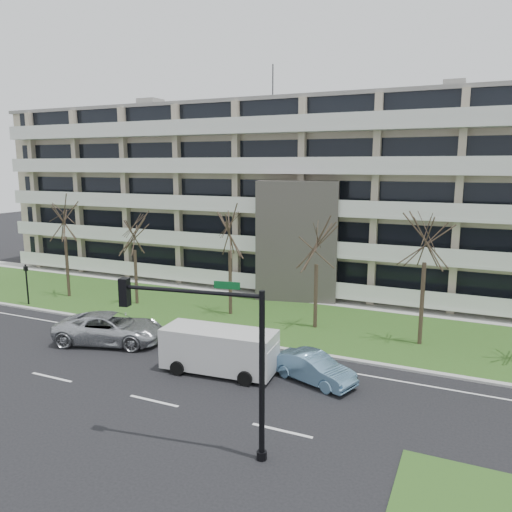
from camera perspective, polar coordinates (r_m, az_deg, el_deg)
The scene contains 16 objects.
ground at distance 23.11m, azimuth -11.57°, elevation -15.93°, with size 160.00×160.00×0.00m, color black.
grass_verge at distance 33.69m, azimuth 1.52°, elevation -7.10°, with size 90.00×10.00×0.06m, color #33501A.
curb at distance 29.37m, azimuth -2.31°, elevation -9.73°, with size 90.00×0.35×0.12m, color #B2B2AD.
sidewalk at distance 38.61m, azimuth 4.70°, elevation -4.83°, with size 90.00×2.00×0.08m, color #B2B2AD.
lane_edge_line at distance 28.15m, azimuth -3.70°, elevation -10.78°, with size 90.00×0.12×0.01m, color white.
apartment_building at distance 43.82m, azimuth 7.86°, elevation 6.98°, with size 60.50×15.10×18.75m.
silver_pickup at distance 30.27m, azimuth -16.32°, elevation -7.93°, with size 2.87×6.22×1.73m, color #B0B3B8.
blue_sedan at distance 24.35m, azimuth 6.58°, elevation -12.58°, with size 1.46×4.18×1.38m, color #74A3C9.
white_van at distance 25.05m, azimuth -4.09°, elevation -10.32°, with size 5.81×2.68×2.19m.
traffic_signal at distance 17.54m, azimuth -5.05°, elevation -9.92°, with size 5.42×1.14×6.32m.
pedestrian_signal at distance 40.06m, azimuth -24.74°, elevation -2.43°, with size 0.33×0.29×3.03m.
tree_1 at distance 40.62m, azimuth -21.14°, elevation 4.65°, with size 4.23×4.23×8.46m.
tree_2 at distance 37.01m, azimuth -13.79°, elevation 3.04°, with size 3.61×3.61×7.22m.
tree_3 at distance 33.34m, azimuth -3.02°, elevation 3.49°, with size 3.96×3.96×7.92m.
tree_4 at distance 30.72m, azimuth 6.98°, elevation 1.93°, with size 3.65×3.65×7.30m.
tree_5 at distance 28.99m, azimuth 18.91°, elevation 2.90°, with size 4.28×4.28×8.56m.
Camera 1 is at (12.39, -16.63, 10.18)m, focal length 35.00 mm.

